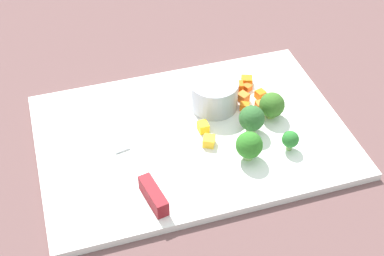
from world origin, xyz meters
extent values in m
plane|color=brown|center=(0.00, 0.00, 0.00)|extent=(4.00, 4.00, 0.00)
cube|color=white|center=(0.00, 0.00, 0.01)|extent=(0.45, 0.31, 0.01)
cylinder|color=#B8B9C6|center=(-0.05, -0.05, 0.04)|extent=(0.07, 0.07, 0.05)
cube|color=silver|center=(0.12, -0.06, 0.01)|extent=(0.05, 0.15, 0.00)
cube|color=maroon|center=(0.09, 0.11, 0.02)|extent=(0.03, 0.06, 0.02)
cube|color=orange|center=(-0.09, -0.03, 0.02)|extent=(0.02, 0.02, 0.01)
cube|color=orange|center=(-0.10, -0.05, 0.02)|extent=(0.02, 0.02, 0.01)
cube|color=orange|center=(-0.08, -0.09, 0.02)|extent=(0.02, 0.02, 0.01)
cube|color=orange|center=(-0.09, -0.01, 0.02)|extent=(0.01, 0.02, 0.01)
cube|color=orange|center=(-0.13, -0.05, 0.02)|extent=(0.02, 0.02, 0.01)
cube|color=orange|center=(-0.12, -0.02, 0.02)|extent=(0.02, 0.01, 0.01)
cube|color=orange|center=(-0.10, -0.07, 0.02)|extent=(0.02, 0.02, 0.02)
cube|color=orange|center=(-0.12, -0.09, 0.02)|extent=(0.02, 0.02, 0.01)
cube|color=orange|center=(-0.09, -0.11, 0.02)|extent=(0.01, 0.02, 0.01)
cube|color=orange|center=(-0.09, -0.08, 0.02)|extent=(0.02, 0.02, 0.01)
cube|color=orange|center=(-0.12, -0.07, 0.02)|extent=(0.02, 0.02, 0.01)
cube|color=yellow|center=(-0.02, 0.00, 0.02)|extent=(0.02, 0.02, 0.01)
cube|color=yellow|center=(-0.02, 0.03, 0.02)|extent=(0.02, 0.02, 0.01)
cylinder|color=#8AB965|center=(-0.06, 0.07, 0.02)|extent=(0.01, 0.01, 0.02)
sphere|color=#2E7523|center=(-0.06, 0.07, 0.04)|extent=(0.04, 0.04, 0.04)
cylinder|color=#82B55E|center=(-0.12, 0.07, 0.02)|extent=(0.01, 0.01, 0.01)
sphere|color=#2A762C|center=(-0.12, 0.07, 0.03)|extent=(0.02, 0.02, 0.02)
cylinder|color=#94BA56|center=(-0.13, 0.00, 0.02)|extent=(0.01, 0.01, 0.01)
sphere|color=#396C24|center=(-0.13, 0.00, 0.04)|extent=(0.04, 0.04, 0.04)
cylinder|color=#8CB165|center=(-0.08, 0.02, 0.02)|extent=(0.01, 0.01, 0.02)
sphere|color=#30632E|center=(-0.08, 0.02, 0.04)|extent=(0.04, 0.04, 0.04)
camera|label=1|loc=(0.17, 0.57, 0.57)|focal=51.26mm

